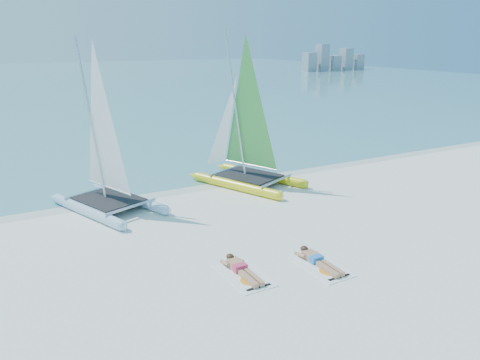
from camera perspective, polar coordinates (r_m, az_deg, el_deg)
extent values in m
plane|color=white|center=(15.50, 3.16, -6.07)|extent=(140.00, 140.00, 0.00)
cube|color=#67A5AC|center=(75.73, -23.26, 10.98)|extent=(140.00, 115.00, 0.01)
cube|color=silver|center=(20.09, -5.11, -0.67)|extent=(140.00, 1.40, 0.01)
cube|color=#9EA4AE|center=(92.73, 8.47, 14.06)|extent=(2.00, 2.00, 3.50)
cube|color=#9EA4AE|center=(94.53, 9.99, 14.49)|extent=(2.00, 2.00, 5.00)
cube|color=#9EA4AE|center=(96.46, 11.40, 13.81)|extent=(2.00, 2.00, 2.80)
cube|color=#9EA4AE|center=(98.37, 12.81, 14.19)|extent=(2.00, 2.00, 4.20)
cube|color=#9EA4AE|center=(100.39, 14.12, 13.80)|extent=(2.00, 2.00, 3.00)
cylinder|color=#AEC6E4|center=(17.46, -18.15, -3.59)|extent=(1.80, 4.03, 0.37)
cone|color=#AEC6E4|center=(19.38, -21.71, -1.95)|extent=(0.51, 0.62, 0.35)
cylinder|color=#AEC6E4|center=(18.40, -13.23, -2.14)|extent=(1.80, 4.03, 0.37)
cone|color=#AEC6E4|center=(20.24, -17.09, -0.71)|extent=(0.51, 0.62, 0.35)
cube|color=black|center=(17.84, -15.68, -2.20)|extent=(2.48, 2.77, 0.03)
cylinder|color=silver|center=(17.78, -17.76, 7.09)|extent=(0.47, 1.06, 5.74)
cylinder|color=#FFF71A|center=(19.40, -0.56, -0.66)|extent=(2.07, 4.14, 0.38)
cone|color=#FFF71A|center=(20.92, -5.68, 0.56)|extent=(0.55, 0.65, 0.36)
cylinder|color=#FFF71A|center=(20.89, 2.76, 0.60)|extent=(2.07, 4.14, 0.38)
cone|color=#FFF71A|center=(22.30, -2.26, 1.67)|extent=(0.55, 0.65, 0.36)
cube|color=black|center=(20.07, 1.17, 0.60)|extent=(2.66, 2.93, 0.03)
cylinder|color=silver|center=(19.92, -0.59, 9.25)|extent=(0.53, 1.08, 5.98)
cube|color=white|center=(12.68, 0.52, -11.50)|extent=(1.00, 1.85, 0.02)
cube|color=tan|center=(12.97, -0.42, -10.28)|extent=(0.36, 0.55, 0.17)
cube|color=#DC335D|center=(12.81, 0.01, -10.62)|extent=(0.37, 0.22, 0.17)
cube|color=tan|center=(12.37, 1.37, -11.91)|extent=(0.31, 0.85, 0.13)
sphere|color=tan|center=(13.24, -1.19, -9.48)|extent=(0.21, 0.21, 0.21)
ellipsoid|color=#382214|center=(13.23, -1.21, -9.31)|extent=(0.22, 0.24, 0.15)
cube|color=white|center=(13.33, 9.89, -10.28)|extent=(1.00, 1.85, 0.02)
cube|color=tan|center=(13.58, 8.78, -9.17)|extent=(0.36, 0.55, 0.17)
cube|color=blue|center=(13.44, 9.30, -9.47)|extent=(0.37, 0.22, 0.17)
cube|color=tan|center=(13.04, 10.93, -10.61)|extent=(0.31, 0.85, 0.13)
sphere|color=tan|center=(13.83, 7.85, -8.45)|extent=(0.21, 0.21, 0.21)
ellipsoid|color=#382214|center=(13.82, 7.84, -8.29)|extent=(0.22, 0.24, 0.15)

